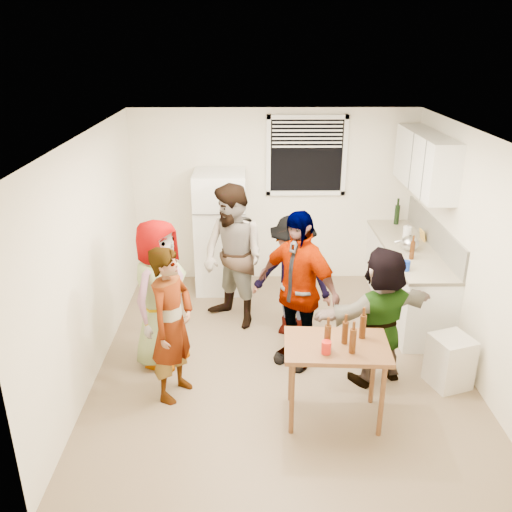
{
  "coord_description": "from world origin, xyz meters",
  "views": [
    {
      "loc": [
        -0.35,
        -5.27,
        3.38
      ],
      "look_at": [
        -0.28,
        0.24,
        1.15
      ],
      "focal_mm": 38.0,
      "sensor_mm": 36.0,
      "label": 1
    }
  ],
  "objects_px": {
    "guest_back_right": "(291,332)",
    "guest_black": "(295,360)",
    "wine_bottle": "(396,224)",
    "trash_bin": "(450,363)",
    "guest_back_left": "(234,322)",
    "refrigerator": "(221,232)",
    "red_cup": "(326,353)",
    "blue_cup": "(406,270)",
    "guest_orange": "(375,378)",
    "guest_grey": "(165,360)",
    "beer_bottle_table": "(344,343)",
    "guest_stripe": "(176,393)",
    "beer_bottle_counter": "(411,259)",
    "kettle": "(409,250)"
  },
  "relations": [
    {
      "from": "guest_back_right",
      "to": "guest_black",
      "type": "height_order",
      "value": "guest_back_right"
    },
    {
      "from": "wine_bottle",
      "to": "trash_bin",
      "type": "bearing_deg",
      "value": -90.78
    },
    {
      "from": "guest_back_left",
      "to": "guest_back_right",
      "type": "distance_m",
      "value": 0.75
    },
    {
      "from": "refrigerator",
      "to": "red_cup",
      "type": "xyz_separation_m",
      "value": [
        1.07,
        -3.06,
        -0.05
      ]
    },
    {
      "from": "blue_cup",
      "to": "guest_back_left",
      "type": "relative_size",
      "value": 0.07
    },
    {
      "from": "blue_cup",
      "to": "guest_back_right",
      "type": "bearing_deg",
      "value": 172.53
    },
    {
      "from": "blue_cup",
      "to": "trash_bin",
      "type": "height_order",
      "value": "blue_cup"
    },
    {
      "from": "wine_bottle",
      "to": "guest_black",
      "type": "xyz_separation_m",
      "value": [
        -1.59,
        -2.11,
        -0.9
      ]
    },
    {
      "from": "guest_orange",
      "to": "wine_bottle",
      "type": "bearing_deg",
      "value": -129.02
    },
    {
      "from": "wine_bottle",
      "to": "blue_cup",
      "type": "bearing_deg",
      "value": -100.57
    },
    {
      "from": "refrigerator",
      "to": "wine_bottle",
      "type": "xyz_separation_m",
      "value": [
        2.5,
        0.17,
        0.05
      ]
    },
    {
      "from": "trash_bin",
      "to": "guest_orange",
      "type": "relative_size",
      "value": 0.37
    },
    {
      "from": "trash_bin",
      "to": "blue_cup",
      "type": "bearing_deg",
      "value": 106.67
    },
    {
      "from": "refrigerator",
      "to": "guest_orange",
      "type": "xyz_separation_m",
      "value": [
        1.73,
        -2.29,
        -0.85
      ]
    },
    {
      "from": "red_cup",
      "to": "guest_black",
      "type": "relative_size",
      "value": 0.07
    },
    {
      "from": "guest_grey",
      "to": "guest_black",
      "type": "relative_size",
      "value": 0.94
    },
    {
      "from": "beer_bottle_table",
      "to": "guest_stripe",
      "type": "relative_size",
      "value": 0.13
    },
    {
      "from": "red_cup",
      "to": "guest_stripe",
      "type": "height_order",
      "value": "red_cup"
    },
    {
      "from": "red_cup",
      "to": "guest_stripe",
      "type": "bearing_deg",
      "value": 159.41
    },
    {
      "from": "trash_bin",
      "to": "guest_grey",
      "type": "height_order",
      "value": "trash_bin"
    },
    {
      "from": "trash_bin",
      "to": "red_cup",
      "type": "bearing_deg",
      "value": -154.78
    },
    {
      "from": "refrigerator",
      "to": "red_cup",
      "type": "distance_m",
      "value": 3.24
    },
    {
      "from": "guest_grey",
      "to": "guest_back_left",
      "type": "xyz_separation_m",
      "value": [
        0.77,
        0.88,
        0.0
      ]
    },
    {
      "from": "beer_bottle_counter",
      "to": "trash_bin",
      "type": "xyz_separation_m",
      "value": [
        0.11,
        -1.26,
        -0.65
      ]
    },
    {
      "from": "kettle",
      "to": "guest_stripe",
      "type": "relative_size",
      "value": 0.16
    },
    {
      "from": "guest_stripe",
      "to": "guest_back_left",
      "type": "relative_size",
      "value": 0.89
    },
    {
      "from": "guest_back_left",
      "to": "guest_orange",
      "type": "relative_size",
      "value": 1.2
    },
    {
      "from": "beer_bottle_counter",
      "to": "red_cup",
      "type": "height_order",
      "value": "beer_bottle_counter"
    },
    {
      "from": "beer_bottle_counter",
      "to": "guest_orange",
      "type": "height_order",
      "value": "beer_bottle_counter"
    },
    {
      "from": "guest_orange",
      "to": "refrigerator",
      "type": "bearing_deg",
      "value": -74.69
    },
    {
      "from": "wine_bottle",
      "to": "guest_black",
      "type": "distance_m",
      "value": 2.8
    },
    {
      "from": "kettle",
      "to": "blue_cup",
      "type": "height_order",
      "value": "kettle"
    },
    {
      "from": "beer_bottle_counter",
      "to": "kettle",
      "type": "bearing_deg",
      "value": 79.87
    },
    {
      "from": "wine_bottle",
      "to": "guest_back_right",
      "type": "height_order",
      "value": "wine_bottle"
    },
    {
      "from": "refrigerator",
      "to": "beer_bottle_table",
      "type": "bearing_deg",
      "value": -66.5
    },
    {
      "from": "red_cup",
      "to": "blue_cup",
      "type": "bearing_deg",
      "value": 54.55
    },
    {
      "from": "beer_bottle_counter",
      "to": "guest_back_right",
      "type": "xyz_separation_m",
      "value": [
        -1.45,
        -0.18,
        -0.9
      ]
    },
    {
      "from": "guest_back_right",
      "to": "guest_orange",
      "type": "xyz_separation_m",
      "value": [
        0.83,
        -0.98,
        0.0
      ]
    },
    {
      "from": "guest_stripe",
      "to": "guest_back_right",
      "type": "relative_size",
      "value": 1.06
    },
    {
      "from": "beer_bottle_counter",
      "to": "guest_black",
      "type": "bearing_deg",
      "value": -150.99
    },
    {
      "from": "refrigerator",
      "to": "wine_bottle",
      "type": "bearing_deg",
      "value": 3.99
    },
    {
      "from": "beer_bottle_counter",
      "to": "trash_bin",
      "type": "relative_size",
      "value": 0.4
    },
    {
      "from": "guest_black",
      "to": "beer_bottle_table",
      "type": "bearing_deg",
      "value": -28.24
    },
    {
      "from": "refrigerator",
      "to": "guest_grey",
      "type": "height_order",
      "value": "refrigerator"
    },
    {
      "from": "guest_grey",
      "to": "guest_back_left",
      "type": "relative_size",
      "value": 0.93
    },
    {
      "from": "guest_back_left",
      "to": "guest_orange",
      "type": "distance_m",
      "value": 1.98
    },
    {
      "from": "wine_bottle",
      "to": "beer_bottle_counter",
      "type": "bearing_deg",
      "value": -96.51
    },
    {
      "from": "guest_black",
      "to": "red_cup",
      "type": "bearing_deg",
      "value": -40.26
    },
    {
      "from": "kettle",
      "to": "guest_stripe",
      "type": "distance_m",
      "value": 3.34
    },
    {
      "from": "refrigerator",
      "to": "guest_black",
      "type": "height_order",
      "value": "refrigerator"
    }
  ]
}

